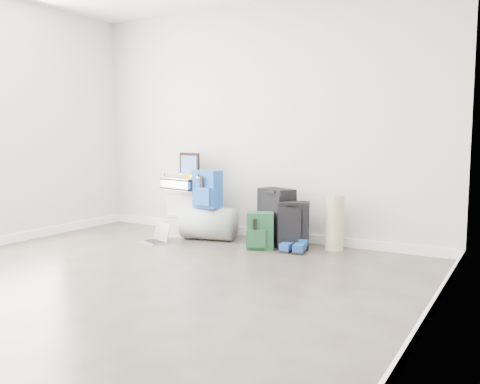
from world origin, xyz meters
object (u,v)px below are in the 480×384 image
Objects in this scene: boxes_stack at (185,212)px; duffel_bag at (209,223)px; briefcase at (185,183)px; carry_on at (293,225)px; large_suitcase at (276,217)px; laptop at (157,238)px.

duffel_bag is (0.39, -0.07, -0.09)m from boxes_stack.
briefcase is 1.49m from carry_on.
briefcase reaches higher than carry_on.
large_suitcase is 0.28m from carry_on.
large_suitcase is (1.19, 0.06, -0.32)m from briefcase.
carry_on is (1.05, 0.03, 0.07)m from duffel_bag.
briefcase is at bearing 158.02° from carry_on.
boxes_stack is 0.35m from briefcase.
briefcase is 0.95× the size of carry_on.
carry_on is at bearing -23.90° from boxes_stack.
large_suitcase is 1.23× the size of carry_on.
duffel_bag is at bearing -146.19° from large_suitcase.
large_suitcase reaches higher than duffel_bag.
briefcase is (0.00, 0.00, 0.35)m from boxes_stack.
laptop is (-0.03, -0.49, -0.23)m from boxes_stack.
briefcase is 0.59m from duffel_bag.
duffel_bag is 1.05m from carry_on.
boxes_stack reaches higher than carry_on.
duffel_bag is at bearing -32.52° from boxes_stack.
duffel_bag reaches higher than laptop.
duffel_bag is at bearing 67.30° from laptop.
briefcase reaches higher than laptop.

